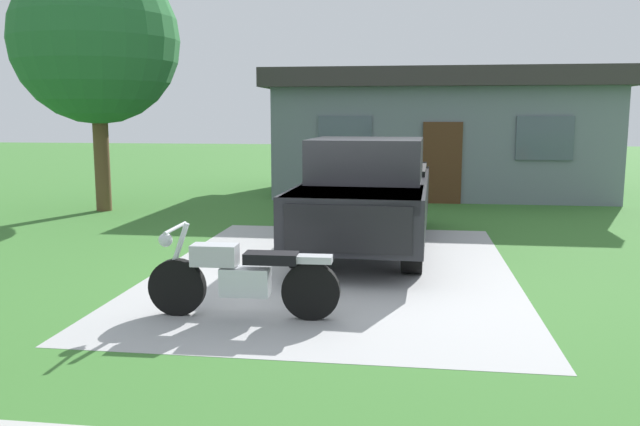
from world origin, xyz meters
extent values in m
plane|color=#3B742F|center=(0.00, 0.00, 0.00)|extent=(80.00, 80.00, 0.00)
cube|color=#AAAAAA|center=(0.00, 0.00, 0.00)|extent=(5.16, 7.26, 0.01)
cylinder|color=black|center=(-1.55, -2.40, 0.33)|extent=(0.66, 0.14, 0.66)
cylinder|color=black|center=(0.00, -2.36, 0.33)|extent=(0.66, 0.14, 0.66)
cube|color=silver|center=(-0.75, -2.38, 0.42)|extent=(0.57, 0.28, 0.32)
cube|color=#B7BABF|center=(-1.10, -2.39, 0.72)|extent=(0.53, 0.27, 0.24)
cube|color=black|center=(-0.45, -2.37, 0.70)|extent=(0.61, 0.30, 0.12)
cube|color=#B7BABF|center=(0.00, -2.36, 0.70)|extent=(0.49, 0.21, 0.08)
cylinder|color=silver|center=(-1.55, -2.40, 0.70)|extent=(0.33, 0.07, 0.77)
cylinder|color=silver|center=(-1.55, -2.40, 1.02)|extent=(0.06, 0.70, 0.04)
sphere|color=silver|center=(-1.67, -2.40, 0.88)|extent=(0.16, 0.16, 0.16)
cylinder|color=black|center=(1.13, -0.01, 0.42)|extent=(0.33, 0.85, 0.84)
cylinder|color=black|center=(-0.51, 0.05, 0.42)|extent=(0.33, 0.85, 0.84)
cylinder|color=black|center=(1.25, 3.49, 0.42)|extent=(0.33, 0.85, 0.84)
cylinder|color=black|center=(-0.38, 3.55, 0.42)|extent=(0.33, 0.85, 0.84)
cube|color=#28282D|center=(0.37, 1.82, 0.80)|extent=(2.20, 5.67, 0.80)
cube|color=#28282D|center=(0.31, -0.03, 1.10)|extent=(1.97, 1.97, 0.20)
cube|color=#28282D|center=(0.36, 1.42, 1.55)|extent=(1.87, 1.96, 0.70)
cube|color=#3F4C56|center=(0.33, 0.62, 1.45)|extent=(1.70, 0.22, 0.60)
cube|color=black|center=(0.43, 3.37, 1.05)|extent=(1.98, 2.47, 0.50)
cube|color=black|center=(0.28, -0.96, 0.80)|extent=(1.70, 0.16, 0.64)
cylinder|color=brown|center=(-6.21, 5.25, 1.32)|extent=(0.36, 0.36, 2.64)
sphere|color=#276732|center=(-6.21, 5.25, 3.98)|extent=(3.85, 3.85, 3.85)
cube|color=slate|center=(1.88, 10.16, 1.50)|extent=(9.00, 5.00, 3.00)
cube|color=#383333|center=(1.88, 10.16, 3.25)|extent=(9.60, 5.60, 0.50)
cube|color=#4C2D19|center=(1.88, 7.63, 1.05)|extent=(1.00, 0.08, 2.10)
cube|color=#4C5966|center=(-0.64, 7.63, 1.70)|extent=(1.40, 0.06, 1.10)
cube|color=#4C5966|center=(4.40, 7.63, 1.70)|extent=(1.40, 0.06, 1.10)
camera|label=1|loc=(1.08, -9.35, 2.30)|focal=36.46mm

